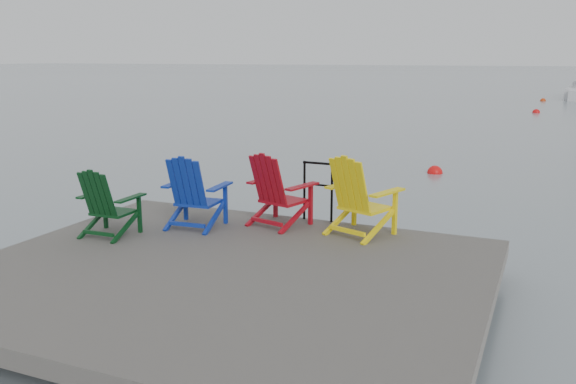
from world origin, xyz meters
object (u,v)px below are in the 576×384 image
at_px(chair_red, 277,189).
at_px(buoy_d, 543,101).
at_px(chair_green, 107,202).
at_px(buoy_a, 435,173).
at_px(handrail, 318,185).
at_px(chair_yellow, 359,195).
at_px(buoy_b, 536,113).
at_px(chair_blue, 194,192).

height_order(chair_red, buoy_d, chair_red).
relative_size(chair_green, buoy_a, 2.41).
distance_m(handrail, chair_green, 3.05).
bearing_deg(chair_yellow, chair_green, -135.75).
height_order(handrail, buoy_a, handrail).
xyz_separation_m(handrail, chair_red, (-0.44, -0.50, 0.00)).
distance_m(chair_red, chair_yellow, 1.23).
relative_size(handrail, chair_yellow, 0.80).
height_order(chair_green, chair_yellow, chair_yellow).
bearing_deg(buoy_a, chair_red, -96.78).
bearing_deg(handrail, chair_green, -140.93).
xyz_separation_m(buoy_a, buoy_d, (1.94, 28.99, 0.00)).
height_order(buoy_b, buoy_d, buoy_b).
height_order(chair_green, chair_blue, chair_blue).
xyz_separation_m(chair_blue, chair_yellow, (2.29, 0.59, 0.03)).
height_order(handrail, chair_red, chair_red).
bearing_deg(chair_blue, buoy_a, 72.26).
bearing_deg(buoy_b, handrail, -94.91).
relative_size(chair_blue, buoy_a, 2.70).
bearing_deg(chair_blue, chair_green, -140.01).
distance_m(handrail, buoy_a, 7.33).
bearing_deg(chair_blue, buoy_b, 77.87).
xyz_separation_m(chair_blue, buoy_a, (1.98, 8.31, -1.03)).
height_order(buoy_a, buoy_b, buoy_b).
distance_m(handrail, chair_red, 0.67).
distance_m(buoy_b, buoy_d, 9.54).
bearing_deg(buoy_a, chair_green, -107.25).
bearing_deg(buoy_b, chair_red, -95.74).
relative_size(handrail, chair_green, 0.95).
height_order(chair_red, buoy_b, chair_red).
bearing_deg(chair_red, chair_yellow, 16.29).
bearing_deg(chair_blue, buoy_d, 79.65).
bearing_deg(chair_green, handrail, 38.12).
relative_size(chair_yellow, buoy_d, 2.98).
distance_m(chair_yellow, buoy_d, 36.77).
distance_m(chair_green, buoy_b, 29.00).
relative_size(buoy_b, buoy_d, 1.06).
height_order(chair_red, buoy_a, chair_red).
bearing_deg(chair_yellow, chair_blue, -145.77).
distance_m(chair_green, chair_blue, 1.21).
xyz_separation_m(chair_red, chair_yellow, (1.23, 0.01, 0.02)).
distance_m(chair_blue, buoy_d, 37.53).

